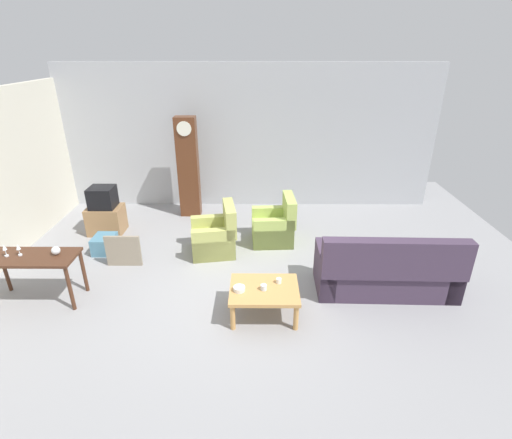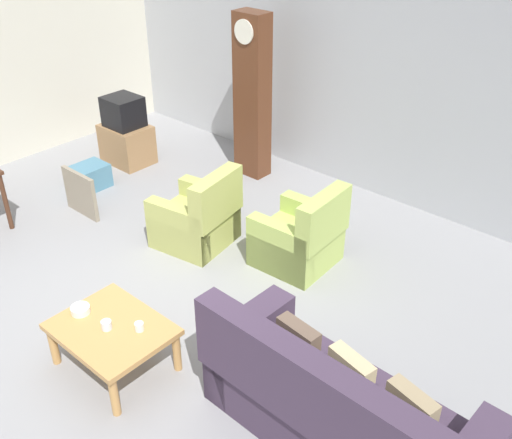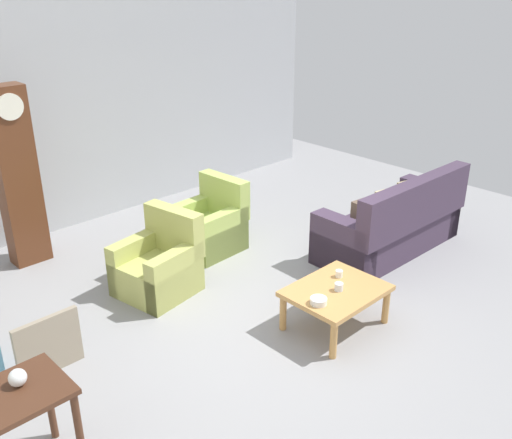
% 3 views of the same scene
% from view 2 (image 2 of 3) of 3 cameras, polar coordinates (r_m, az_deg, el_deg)
% --- Properties ---
extents(ground_plane, '(10.40, 10.40, 0.00)m').
position_cam_2_polar(ground_plane, '(5.91, -9.87, -8.81)').
color(ground_plane, gray).
extents(garage_door_wall, '(8.40, 0.16, 3.20)m').
position_cam_2_polar(garage_door_wall, '(7.59, 10.83, 14.17)').
color(garage_door_wall, '#ADAFB5').
rests_on(garage_door_wall, ground_plane).
extents(couch_floral, '(2.12, 0.93, 1.04)m').
position_cam_2_polar(couch_floral, '(4.53, 7.85, -17.70)').
color(couch_floral, '#423347').
rests_on(couch_floral, ground_plane).
extents(armchair_olive_near, '(0.90, 0.88, 0.92)m').
position_cam_2_polar(armchair_olive_near, '(6.69, -5.60, -0.01)').
color(armchair_olive_near, tan).
rests_on(armchair_olive_near, ground_plane).
extents(armchair_olive_far, '(0.83, 0.80, 0.92)m').
position_cam_2_polar(armchair_olive_far, '(6.34, 4.24, -1.88)').
color(armchair_olive_far, '#ABC25E').
rests_on(armchair_olive_far, ground_plane).
extents(coffee_table_wood, '(0.96, 0.76, 0.44)m').
position_cam_2_polar(coffee_table_wood, '(5.19, -13.61, -10.47)').
color(coffee_table_wood, tan).
rests_on(coffee_table_wood, ground_plane).
extents(grandfather_clock, '(0.44, 0.30, 2.18)m').
position_cam_2_polar(grandfather_clock, '(7.95, -0.36, 11.64)').
color(grandfather_clock, '#562D19').
rests_on(grandfather_clock, ground_plane).
extents(tv_stand_cabinet, '(0.68, 0.52, 0.55)m').
position_cam_2_polar(tv_stand_cabinet, '(8.77, -12.23, 7.08)').
color(tv_stand_cabinet, '#997047').
rests_on(tv_stand_cabinet, ground_plane).
extents(tv_crt, '(0.48, 0.44, 0.42)m').
position_cam_2_polar(tv_crt, '(8.59, -12.59, 10.04)').
color(tv_crt, black).
rests_on(tv_crt, tv_stand_cabinet).
extents(framed_picture_leaning, '(0.60, 0.05, 0.56)m').
position_cam_2_polar(framed_picture_leaning, '(7.54, -16.46, 2.40)').
color(framed_picture_leaning, gray).
rests_on(framed_picture_leaning, ground_plane).
extents(storage_box_blue, '(0.38, 0.45, 0.31)m').
position_cam_2_polar(storage_box_blue, '(8.21, -15.59, 3.99)').
color(storage_box_blue, teal).
rests_on(storage_box_blue, ground_plane).
extents(cup_white_porcelain, '(0.08, 0.08, 0.07)m').
position_cam_2_polar(cup_white_porcelain, '(5.05, -11.11, -10.02)').
color(cup_white_porcelain, white).
rests_on(cup_white_porcelain, coffee_table_wood).
extents(cup_blue_rimmed, '(0.09, 0.09, 0.08)m').
position_cam_2_polar(cup_blue_rimmed, '(5.12, -14.12, -9.76)').
color(cup_blue_rimmed, silver).
rests_on(cup_blue_rimmed, coffee_table_wood).
extents(bowl_white_stacked, '(0.16, 0.16, 0.06)m').
position_cam_2_polar(bowl_white_stacked, '(5.35, -16.46, -8.27)').
color(bowl_white_stacked, white).
rests_on(bowl_white_stacked, coffee_table_wood).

